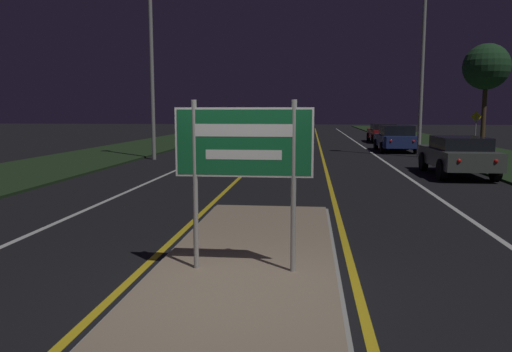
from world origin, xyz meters
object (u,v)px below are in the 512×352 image
object	(u,v)px
car_receding_2	(382,132)
car_approaching_0	(229,145)
streetlight_right_near	(424,28)
warning_sign	(476,127)
car_receding_0	(458,155)
highway_sign	(244,151)
car_receding_1	(396,138)
car_approaching_1	(208,134)
car_approaching_2	(273,128)
streetlight_left_near	(151,33)

from	to	relation	value
car_receding_2	car_approaching_0	distance (m)	17.64
streetlight_right_near	car_approaching_0	distance (m)	10.93
warning_sign	car_receding_0	bearing A→B (deg)	-110.01
highway_sign	car_receding_1	world-z (taller)	highway_sign
car_receding_1	highway_sign	bearing A→B (deg)	-104.28
car_receding_1	car_receding_0	bearing A→B (deg)	-88.12
car_receding_0	car_receding_1	distance (m)	10.68
car_approaching_1	car_approaching_2	size ratio (longest dim) A/B	0.98
streetlight_right_near	car_receding_1	distance (m)	6.42
car_receding_1	car_approaching_1	size ratio (longest dim) A/B	1.00
streetlight_right_near	car_approaching_1	size ratio (longest dim) A/B	2.04
highway_sign	car_receding_2	distance (m)	31.02
highway_sign	warning_sign	world-z (taller)	highway_sign
car_approaching_1	warning_sign	bearing A→B (deg)	-12.07
car_receding_0	car_approaching_0	size ratio (longest dim) A/B	0.99
streetlight_right_near	warning_sign	xyz separation A→B (m)	(3.90, 4.04, -4.76)
highway_sign	streetlight_left_near	world-z (taller)	streetlight_left_near
streetlight_left_near	car_approaching_1	distance (m)	11.23
streetlight_left_near	car_approaching_0	distance (m)	6.27
highway_sign	car_approaching_2	world-z (taller)	highway_sign
car_approaching_1	streetlight_right_near	bearing A→B (deg)	-31.72
streetlight_right_near	car_receding_0	world-z (taller)	streetlight_right_near
car_approaching_2	warning_sign	distance (m)	19.68
car_approaching_1	car_approaching_2	world-z (taller)	car_approaching_1
car_receding_2	car_approaching_2	xyz separation A→B (m)	(-8.46, 7.45, 0.01)
car_approaching_0	warning_sign	bearing A→B (deg)	30.77
highway_sign	car_approaching_0	bearing A→B (deg)	100.00
streetlight_left_near	car_receding_2	xyz separation A→B (m)	(12.42, 14.38, -5.01)
highway_sign	car_approaching_1	size ratio (longest dim) A/B	0.53
streetlight_left_near	car_approaching_2	distance (m)	22.74
car_approaching_0	warning_sign	size ratio (longest dim) A/B	2.03
streetlight_right_near	car_receding_0	bearing A→B (deg)	-91.63
car_receding_1	car_receding_2	world-z (taller)	car_receding_1
car_receding_1	car_approaching_0	world-z (taller)	car_receding_1
car_approaching_2	warning_sign	bearing A→B (deg)	-50.63
streetlight_right_near	car_approaching_2	world-z (taller)	streetlight_right_near
highway_sign	car_approaching_2	size ratio (longest dim) A/B	0.52
warning_sign	streetlight_left_near	bearing A→B (deg)	-158.04
car_approaching_0	car_receding_1	bearing A→B (deg)	40.18
car_receding_1	car_approaching_2	distance (m)	17.72
car_receding_2	warning_sign	size ratio (longest dim) A/B	2.09
car_receding_0	car_receding_1	size ratio (longest dim) A/B	1.01
car_approaching_0	car_approaching_2	distance (m)	22.79
car_approaching_2	highway_sign	bearing A→B (deg)	-86.37
car_approaching_0	streetlight_right_near	bearing A→B (deg)	21.86
streetlight_right_near	car_receding_2	xyz separation A→B (m)	(-0.12, 11.79, -5.42)
streetlight_left_near	warning_sign	xyz separation A→B (m)	(16.43, 6.63, -4.34)
highway_sign	streetlight_right_near	xyz separation A→B (m)	(6.17, 18.62, 4.43)
car_approaching_1	warning_sign	world-z (taller)	warning_sign
streetlight_left_near	streetlight_right_near	xyz separation A→B (m)	(12.54, 2.59, 0.42)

